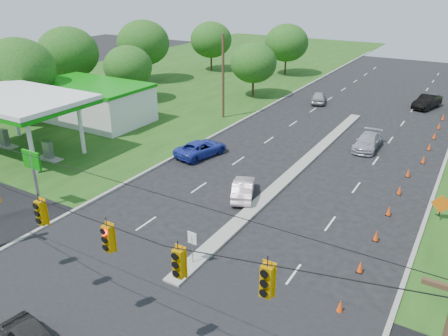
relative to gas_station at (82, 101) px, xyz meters
The scene contains 32 objects.
grass_left 6.87m from the gas_station, behind, with size 40.00×160.00×0.06m, color #1E4714.
curb_left 16.89m from the gas_station, 35.78° to the left, with size 0.25×110.00×0.16m, color gray.
curb_right 35.22m from the gas_station, 16.13° to the left, with size 0.25×110.00×0.16m, color gray.
median 23.79m from the gas_station, ahead, with size 1.00×34.00×0.18m, color gray.
median_sign 27.62m from the gas_station, 31.07° to the right, with size 0.55×0.06×2.05m.
signal_span 31.83m from the gas_station, 42.00° to the right, with size 25.60×0.32×9.00m.
utility_pole_far_left 14.93m from the gas_station, 41.21° to the left, with size 0.28×0.28×9.00m, color #422D1C.
gas_station is the anchor object (origin of this frame).
cone_1 34.49m from the gas_station, 23.53° to the right, with size 0.32×0.32×0.70m, color #F6480F.
cone_2 33.25m from the gas_station, 17.98° to the right, with size 0.32×0.32×0.70m, color #F6480F.
cone_3 32.35m from the gas_station, 12.06° to the right, with size 0.32×0.32×0.70m, color #F6480F.
cone_4 31.80m from the gas_station, ahead, with size 0.32×0.32×0.70m, color #F6480F.
cone_5 31.64m from the gas_station, ahead, with size 0.32×0.32×0.70m, color #F6480F.
cone_6 31.86m from the gas_station, ahead, with size 0.32×0.32×0.70m, color #F6480F.
cone_7 33.04m from the gas_station, 12.72° to the left, with size 0.32×0.32×0.70m, color #F6480F.
cone_8 33.98m from the gas_station, 18.50° to the left, with size 0.32×0.32×0.70m, color #F6480F.
cone_9 35.25m from the gas_station, 23.91° to the left, with size 0.32×0.32×0.70m, color #F6480F.
cone_10 36.80m from the gas_station, 28.91° to the left, with size 0.32×0.32×0.70m, color #F6480F.
cone_11 38.61m from the gas_station, 33.47° to the left, with size 0.32×0.32×0.70m, color #F6480F.
work_sign_1 34.54m from the gas_station, ahead, with size 1.27×0.58×1.37m.
tree_1 7.38m from the gas_station, 160.57° to the right, with size 7.56×7.56×8.82m.
tree_2 10.19m from the gas_station, 103.60° to the left, with size 5.88×5.88×6.86m.
tree_3 21.66m from the gas_station, 112.93° to the left, with size 7.56×7.56×8.82m.
tree_4 32.14m from the gas_station, 97.82° to the left, with size 6.72×6.72×7.84m.
tree_5 22.05m from the gas_station, 63.99° to the left, with size 5.88×5.88×6.86m.
tree_6 35.67m from the gas_station, 77.60° to the left, with size 6.72×6.72×7.84m.
tree_14 13.29m from the gas_station, 143.18° to the left, with size 7.56×7.56×8.82m.
white_sedan 22.97m from the gas_station, 14.74° to the right, with size 1.39×3.98×1.31m, color silver.
blue_pickup 15.41m from the gas_station, ahead, with size 2.28×4.95×1.38m, color #2534A5.
silver_car_far 28.54m from the gas_station, 16.83° to the left, with size 1.92×4.72×1.37m, color #A6A4B0.
silver_car_oncoming 27.86m from the gas_station, 49.51° to the left, with size 1.65×4.11×1.40m, color #A3A3A5.
dark_car_receding 39.30m from the gas_station, 40.42° to the left, with size 1.69×4.86×1.60m, color black.
Camera 1 is at (11.46, -9.90, 14.28)m, focal length 35.00 mm.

